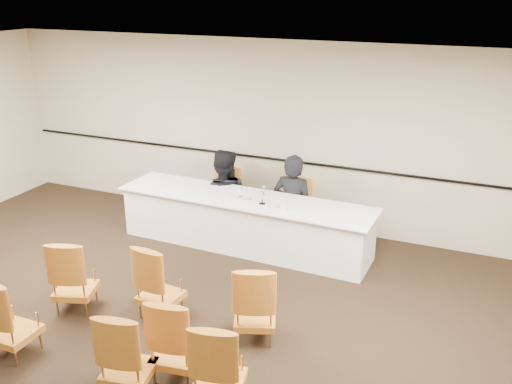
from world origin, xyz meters
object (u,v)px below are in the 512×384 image
panelist_main (293,210)px  panelist_second (223,203)px  drinking_glass (254,198)px  aud_chair_back_right (219,363)px  microphone (262,196)px  panelist_main_chair (293,210)px  aud_chair_front_right (255,302)px  coffee_cup (283,205)px  aud_chair_front_left (74,274)px  panel_table (245,222)px  aud_chair_back_left (11,315)px  water_bottle (240,193)px  aud_chair_extra (176,337)px  aud_chair_back_mid (127,351)px  panelist_second_chair (223,198)px  aud_chair_front_mid (160,280)px

panelist_main → panelist_second: panelist_main is taller
drinking_glass → aud_chair_back_right: size_ratio=0.11×
panelist_second → microphone: bearing=126.7°
panelist_main_chair → aud_chair_front_right: 2.76m
coffee_cup → aud_chair_front_left: 2.95m
panelist_main → aud_chair_front_left: 3.47m
panel_table → aud_chair_back_left: aud_chair_back_left is taller
microphone → panelist_main_chair: bearing=60.4°
panelist_second → microphone: 1.35m
aud_chair_front_right → aud_chair_back_left: (-2.29, -1.28, 0.00)m
water_bottle → coffee_cup: bearing=-8.9°
panelist_second → drinking_glass: panelist_second is taller
panel_table → microphone: 0.64m
aud_chair_extra → panelist_main: bearing=82.3°
panel_table → aud_chair_back_mid: size_ratio=4.17×
panelist_main → coffee_cup: panelist_main is taller
aud_chair_extra → aud_chair_front_left: bearing=151.9°
panel_table → panelist_second_chair: size_ratio=4.17×
coffee_cup → aud_chair_front_mid: (-0.84, -1.95, -0.39)m
coffee_cup → aud_chair_front_left: bearing=-130.1°
panel_table → aud_chair_front_left: (-1.19, -2.43, 0.08)m
microphone → aud_chair_front_right: bearing=-81.2°
water_bottle → aud_chair_back_left: 3.57m
microphone → aud_chair_front_mid: (-0.49, -2.02, -0.44)m
aud_chair_front_right → aud_chair_back_mid: bearing=-141.1°
panelist_second_chair → water_bottle: size_ratio=4.60×
aud_chair_front_left → aud_chair_front_right: bearing=-11.1°
panelist_main → aud_chair_back_left: panelist_main is taller
coffee_cup → aud_chair_back_left: 3.76m
aud_chair_back_left → aud_chair_back_right: same height
microphone → drinking_glass: (-0.16, 0.07, -0.08)m
aud_chair_front_left → drinking_glass: bearing=41.6°
drinking_glass → aud_chair_front_right: (0.91, -2.08, -0.37)m
panelist_second_chair → microphone: size_ratio=3.79×
panelist_main_chair → aud_chair_extra: same height
aud_chair_back_mid → coffee_cup: bearing=73.2°
aud_chair_front_left → aud_chair_extra: (1.82, -0.64, 0.00)m
panelist_second → aud_chair_back_left: panelist_second is taller
panel_table → aud_chair_back_mid: 3.48m
aud_chair_front_mid → aud_chair_front_right: 1.24m
aud_chair_back_mid → panelist_second_chair: bearing=93.2°
panelist_main_chair → water_bottle: water_bottle is taller
aud_chair_back_left → aud_chair_extra: same height
panelist_main_chair → aud_chair_back_mid: size_ratio=1.00×
aud_chair_back_mid → panelist_main: bearing=76.1°
aud_chair_front_right → aud_chair_extra: size_ratio=1.00×
panelist_second → aud_chair_back_mid: 4.18m
panelist_second → aud_chair_front_mid: 2.80m
water_bottle → drinking_glass: (0.21, 0.02, -0.05)m
aud_chair_back_left → panelist_second: bearing=82.5°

